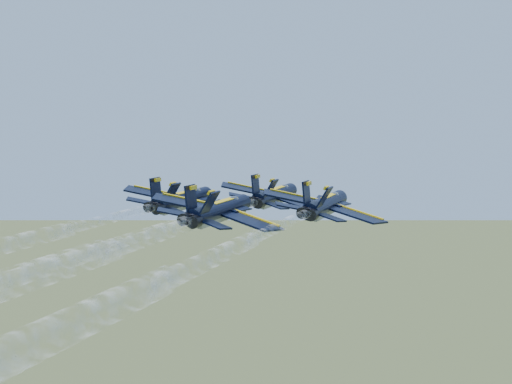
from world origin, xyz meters
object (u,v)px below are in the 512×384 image
at_px(jet_left, 184,200).
at_px(jet_slot, 221,210).
at_px(jet_lead, 276,195).
at_px(jet_right, 326,204).

relative_size(jet_left, jet_slot, 1.00).
relative_size(jet_lead, jet_left, 1.00).
bearing_deg(jet_slot, jet_lead, 90.69).
bearing_deg(jet_lead, jet_left, -130.01).
height_order(jet_lead, jet_slot, same).
distance_m(jet_left, jet_slot, 13.40).
bearing_deg(jet_left, jet_lead, 49.99).
xyz_separation_m(jet_left, jet_slot, (9.68, -9.27, 0.00)).
height_order(jet_lead, jet_right, same).
bearing_deg(jet_slot, jet_right, 46.98).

